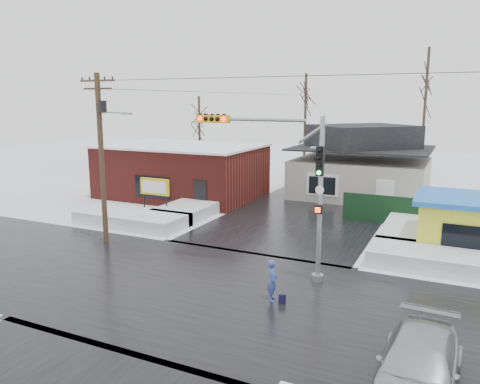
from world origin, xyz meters
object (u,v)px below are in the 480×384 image
at_px(traffic_signal, 285,174).
at_px(car, 418,367).
at_px(marquee_sign, 155,188).
at_px(pedestrian, 272,281).
at_px(kiosk, 463,224).
at_px(utility_pole, 102,149).

xyz_separation_m(traffic_signal, car, (6.13, -6.39, -3.82)).
height_order(marquee_sign, car, marquee_sign).
bearing_deg(pedestrian, kiosk, -56.52).
bearing_deg(pedestrian, traffic_signal, -10.93).
bearing_deg(marquee_sign, traffic_signal, -29.72).
bearing_deg(traffic_signal, kiosk, 44.84).
bearing_deg(traffic_signal, utility_pole, 177.05).
bearing_deg(kiosk, car, -93.98).
xyz_separation_m(utility_pole, kiosk, (17.43, 6.49, -3.65)).
bearing_deg(car, utility_pole, 159.53).
distance_m(traffic_signal, pedestrian, 4.61).
distance_m(traffic_signal, kiosk, 10.43).
relative_size(traffic_signal, car, 1.40).
distance_m(pedestrian, car, 6.72).
xyz_separation_m(traffic_signal, kiosk, (7.07, 7.03, -3.08)).
relative_size(kiosk, pedestrian, 2.82).
relative_size(marquee_sign, kiosk, 0.55).
distance_m(kiosk, pedestrian, 11.69).
distance_m(traffic_signal, utility_pole, 10.39).
xyz_separation_m(traffic_signal, utility_pole, (-10.36, 0.53, 0.57)).
xyz_separation_m(traffic_signal, pedestrian, (0.55, -2.66, -3.72)).
bearing_deg(kiosk, marquee_sign, -178.45).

